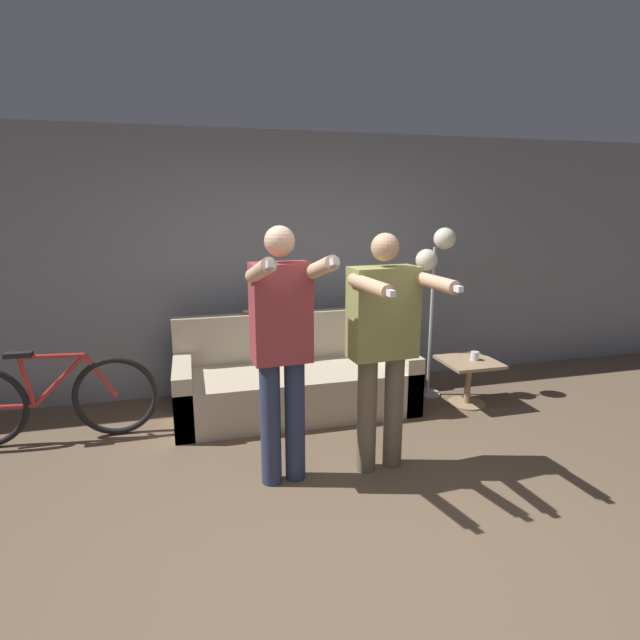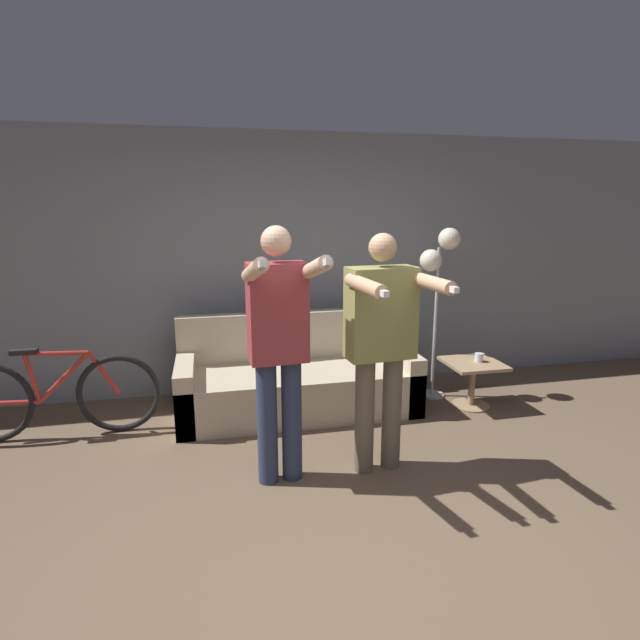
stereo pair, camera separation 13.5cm
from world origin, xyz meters
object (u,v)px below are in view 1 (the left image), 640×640
object	(u,v)px
person_right	(384,337)
side_table	(469,372)
cup	(475,356)
floor_lamp	(435,263)
bicycle	(51,400)
cat	(268,304)
couch	(295,382)
person_left	(282,342)

from	to	relation	value
person_right	side_table	bearing A→B (deg)	31.27
person_right	side_table	world-z (taller)	person_right
side_table	cup	distance (m)	0.17
floor_lamp	cup	distance (m)	0.97
person_right	cup	distance (m)	1.68
floor_lamp	bicycle	distance (m)	3.59
floor_lamp	side_table	xyz separation A→B (m)	(0.24, -0.33, -1.02)
cat	bicycle	xyz separation A→B (m)	(-1.86, -0.46, -0.61)
couch	bicycle	xyz separation A→B (m)	(-2.04, -0.14, 0.08)
cat	side_table	xyz separation A→B (m)	(1.83, -0.62, -0.64)
cat	floor_lamp	xyz separation A→B (m)	(1.59, -0.29, 0.38)
couch	floor_lamp	world-z (taller)	floor_lamp
cat	person_right	bearing A→B (deg)	-69.78
side_table	person_left	bearing A→B (deg)	-155.07
side_table	cup	bearing A→B (deg)	-0.90
floor_lamp	side_table	bearing A→B (deg)	-54.18
cup	person_left	bearing A→B (deg)	-155.66
couch	person_left	world-z (taller)	person_left
bicycle	person_right	bearing A→B (deg)	-24.08
couch	person_right	xyz separation A→B (m)	(0.38, -1.22, 0.72)
person_left	cat	world-z (taller)	person_left
person_right	floor_lamp	bearing A→B (deg)	46.05
cat	floor_lamp	bearing A→B (deg)	-10.29
person_right	bicycle	bearing A→B (deg)	151.15
floor_lamp	person_right	bearing A→B (deg)	-129.18
cat	bicycle	size ratio (longest dim) A/B	0.25
floor_lamp	bicycle	world-z (taller)	floor_lamp
couch	bicycle	bearing A→B (deg)	-176.08
side_table	bicycle	world-z (taller)	bicycle
couch	side_table	distance (m)	1.67
person_right	floor_lamp	world-z (taller)	person_right
couch	person_left	bearing A→B (deg)	-105.36
side_table	cup	world-z (taller)	cup
couch	cat	distance (m)	0.78
person_right	couch	bearing A→B (deg)	102.47
person_left	person_right	distance (m)	0.72
floor_lamp	bicycle	bearing A→B (deg)	-177.19
couch	cup	distance (m)	1.73
person_left	cat	xyz separation A→B (m)	(0.15, 1.54, -0.05)
floor_lamp	side_table	world-z (taller)	floor_lamp
cup	side_table	bearing A→B (deg)	179.10
person_right	floor_lamp	distance (m)	1.65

